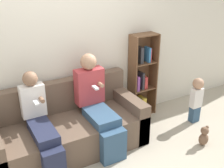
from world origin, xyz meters
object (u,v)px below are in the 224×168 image
object	(u,v)px
couch	(68,130)
bookshelf	(141,78)
child_seated	(41,123)
toddler_standing	(196,97)
teddy_bear	(204,136)
adult_seated	(97,102)

from	to	relation	value
couch	bookshelf	xyz separation A→B (m)	(1.40, 0.33, 0.34)
child_seated	toddler_standing	distance (m)	2.37
couch	teddy_bear	xyz separation A→B (m)	(1.65, -0.85, -0.15)
couch	bookshelf	world-z (taller)	bookshelf
couch	teddy_bear	distance (m)	1.86
toddler_standing	teddy_bear	bearing A→B (deg)	-123.15
adult_seated	toddler_standing	bearing A→B (deg)	-7.97
adult_seated	child_seated	bearing A→B (deg)	-177.56
couch	child_seated	xyz separation A→B (m)	(-0.37, -0.12, 0.28)
toddler_standing	bookshelf	world-z (taller)	bookshelf
child_seated	bookshelf	distance (m)	1.83
couch	toddler_standing	xyz separation A→B (m)	(1.99, -0.32, 0.13)
adult_seated	toddler_standing	world-z (taller)	adult_seated
toddler_standing	teddy_bear	world-z (taller)	toddler_standing
bookshelf	teddy_bear	bearing A→B (deg)	-78.39
teddy_bear	adult_seated	bearing A→B (deg)	148.80
toddler_standing	bookshelf	xyz separation A→B (m)	(-0.59, 0.65, 0.21)
teddy_bear	toddler_standing	bearing A→B (deg)	56.85
couch	child_seated	world-z (taller)	child_seated
toddler_standing	bookshelf	size ratio (longest dim) A/B	0.55
couch	adult_seated	world-z (taller)	adult_seated
couch	toddler_standing	size ratio (longest dim) A/B	2.75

